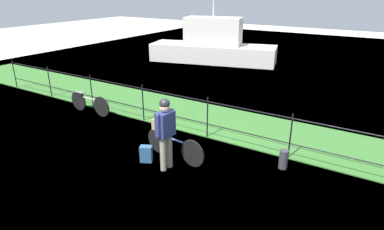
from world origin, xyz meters
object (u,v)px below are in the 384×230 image
Objects in this scene: cyclist_person at (165,128)px; terrier_dog at (161,117)px; mooring_bollard at (283,159)px; bicycle_parked at (89,103)px; bicycle_main at (174,146)px; backpack_on_paving at (146,154)px; moored_boat_near at (213,46)px; wooden_crate at (161,125)px.

terrier_dog is at bearing 134.06° from cyclist_person.
bicycle_parked is (-6.48, 0.10, 0.12)m from mooring_bollard.
mooring_bollard is at bearing 21.92° from bicycle_main.
moored_boat_near reaches higher than backpack_on_paving.
bicycle_parked is at bearing 130.81° from backpack_on_paving.
wooden_crate is 3.87m from bicycle_parked.
wooden_crate is 0.21× the size of bicycle_parked.
bicycle_main is 2.55m from mooring_bollard.
moored_boat_near is at bearing 114.02° from bicycle_main.
mooring_bollard is (2.75, 0.91, -0.77)m from terrier_dog.
bicycle_parked is (-4.11, 1.05, 0.00)m from bicycle_main.
terrier_dog reaches higher than bicycle_main.
moored_boat_near is at bearing 112.29° from terrier_dog.
terrier_dog is 3.92m from bicycle_parked.
bicycle_main is 11.10m from moored_boat_near.
mooring_bollard is 0.06× the size of moored_boat_near.
mooring_bollard is 11.49m from moored_boat_near.
moored_boat_near is (-4.11, 10.08, 0.07)m from wooden_crate.
moored_boat_near is at bearing 113.60° from cyclist_person.
bicycle_parked reaches higher than mooring_bollard.
backpack_on_paving is at bearing -69.13° from moored_boat_near.
bicycle_main is at bearing -6.78° from wooden_crate.
moored_boat_near is (-4.51, 10.13, 0.51)m from bicycle_main.
terrier_dog is 0.05× the size of moored_boat_near.
cyclist_person reaches higher than wooden_crate.
terrier_dog is at bearing 53.41° from backpack_on_paving.
backpack_on_paving is 3.18m from mooring_bollard.
terrier_dog is 0.71m from cyclist_person.
terrier_dog is at bearing -15.11° from bicycle_parked.
terrier_dog is 0.95m from backpack_on_paving.
moored_boat_near is (-6.88, 9.18, 0.63)m from mooring_bollard.
bicycle_parked is at bearing -87.46° from moored_boat_near.
terrier_dog is 0.18× the size of bicycle_parked.
wooden_crate reaches higher than mooring_bollard.
backpack_on_paving is 0.23× the size of bicycle_parked.
cyclist_person is at bearing -44.71° from wooden_crate.
mooring_bollard is at bearing 0.17° from backpack_on_paving.
mooring_bollard is 6.48m from bicycle_parked.
wooden_crate reaches higher than bicycle_main.
cyclist_person is 3.76× the size of mooring_bollard.
mooring_bollard is (2.37, 0.95, -0.12)m from bicycle_main.
backpack_on_paving is at bearing -97.41° from wooden_crate.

